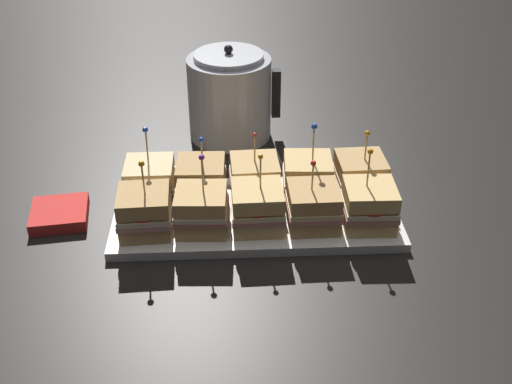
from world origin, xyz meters
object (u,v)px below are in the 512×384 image
(sandwich_back_center, at_px, (256,179))
(kettle_steel, at_px, (230,96))
(sandwich_back_far_right, at_px, (360,176))
(napkin_stack, at_px, (60,214))
(sandwich_back_left, at_px, (201,181))
(sandwich_front_center, at_px, (256,208))
(sandwich_front_right, at_px, (313,207))
(sandwich_back_far_left, at_px, (150,182))
(sandwich_front_far_right, at_px, (369,206))
(sandwich_back_right, at_px, (308,177))
(sandwich_front_left, at_px, (201,210))
(serving_platter, at_px, (256,214))
(sandwich_front_far_left, at_px, (145,212))

(sandwich_back_center, height_order, kettle_steel, kettle_steel)
(sandwich_back_far_right, relative_size, napkin_stack, 1.20)
(napkin_stack, bearing_deg, sandwich_back_left, 6.82)
(sandwich_front_center, bearing_deg, sandwich_front_right, 0.36)
(sandwich_back_far_left, bearing_deg, sandwich_front_far_right, -14.29)
(sandwich_front_far_right, distance_m, sandwich_back_far_left, 0.42)
(sandwich_front_far_right, xyz_separation_m, sandwich_back_far_left, (-0.41, 0.10, 0.00))
(sandwich_front_right, height_order, sandwich_back_right, sandwich_back_right)
(sandwich_front_right, bearing_deg, sandwich_front_left, -179.98)
(serving_platter, bearing_deg, sandwich_back_far_left, 166.19)
(serving_platter, distance_m, sandwich_front_far_right, 0.22)
(sandwich_back_far_right, bearing_deg, sandwich_front_left, -162.17)
(sandwich_back_right, bearing_deg, sandwich_front_center, -136.70)
(sandwich_back_right, bearing_deg, sandwich_back_center, -179.61)
(sandwich_back_left, height_order, kettle_steel, kettle_steel)
(sandwich_front_far_left, relative_size, kettle_steel, 0.67)
(sandwich_front_left, distance_m, napkin_stack, 0.29)
(kettle_steel, xyz_separation_m, napkin_stack, (-0.34, -0.34, -0.09))
(sandwich_front_left, xyz_separation_m, sandwich_front_right, (0.21, 0.00, -0.00))
(sandwich_back_center, bearing_deg, sandwich_front_center, -93.04)
(sandwich_front_left, xyz_separation_m, sandwich_front_center, (0.10, -0.00, 0.00))
(sandwich_back_far_left, distance_m, napkin_stack, 0.18)
(sandwich_front_far_left, distance_m, sandwich_front_center, 0.20)
(sandwich_back_far_left, xyz_separation_m, sandwich_back_center, (0.21, 0.00, -0.00))
(sandwich_front_far_right, relative_size, sandwich_back_right, 0.97)
(sandwich_front_center, bearing_deg, sandwich_front_far_left, -178.69)
(sandwich_front_left, height_order, sandwich_back_far_left, sandwich_back_far_left)
(sandwich_front_center, xyz_separation_m, sandwich_back_left, (-0.10, 0.10, -0.00))
(sandwich_front_left, distance_m, sandwich_front_right, 0.21)
(sandwich_front_left, distance_m, sandwich_back_center, 0.14)
(sandwich_back_left, xyz_separation_m, sandwich_back_right, (0.21, 0.00, 0.00))
(sandwich_back_center, height_order, sandwich_back_far_right, sandwich_back_far_right)
(sandwich_front_far_left, relative_size, sandwich_front_far_right, 0.96)
(sandwich_back_far_left, height_order, sandwich_back_left, sandwich_back_far_left)
(serving_platter, relative_size, sandwich_back_center, 3.88)
(sandwich_back_far_left, distance_m, sandwich_back_left, 0.10)
(sandwich_back_far_left, bearing_deg, sandwich_front_center, -26.39)
(kettle_steel, bearing_deg, sandwich_back_center, -81.39)
(sandwich_front_right, distance_m, kettle_steel, 0.43)
(sandwich_back_right, distance_m, sandwich_back_far_right, 0.10)
(sandwich_front_far_left, relative_size, sandwich_front_right, 1.09)
(sandwich_back_far_right, bearing_deg, sandwich_front_far_left, -165.72)
(sandwich_front_left, bearing_deg, sandwich_back_center, 43.45)
(sandwich_front_far_left, xyz_separation_m, sandwich_front_right, (0.31, 0.01, -0.00))
(sandwich_back_left, bearing_deg, sandwich_back_center, 0.76)
(sandwich_front_center, bearing_deg, sandwich_back_left, 136.02)
(sandwich_back_left, relative_size, sandwich_back_center, 1.00)
(sandwich_front_right, height_order, sandwich_back_center, sandwich_back_center)
(sandwich_back_center, xyz_separation_m, napkin_stack, (-0.38, -0.03, -0.05))
(sandwich_front_right, xyz_separation_m, sandwich_front_far_right, (0.10, -0.01, 0.00))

